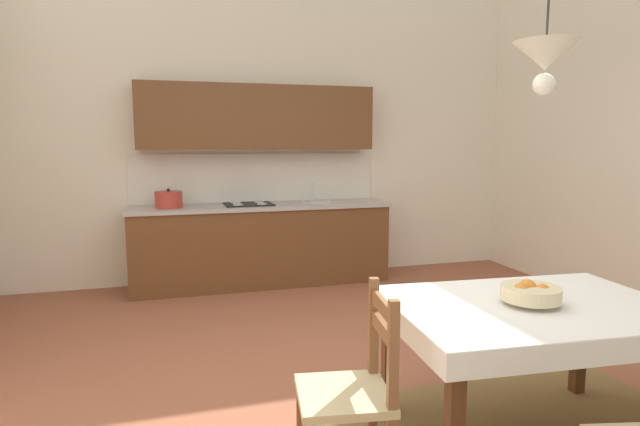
% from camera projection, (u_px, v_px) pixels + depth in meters
% --- Properties ---
extents(ground_plane, '(6.47, 6.78, 0.10)m').
position_uv_depth(ground_plane, '(374.00, 401.00, 3.33)').
color(ground_plane, '#99563D').
extents(wall_back, '(6.47, 0.12, 4.02)m').
position_uv_depth(wall_back, '(273.00, 105.00, 6.04)').
color(wall_back, silver).
rests_on(wall_back, ground_plane).
extents(kitchen_cabinetry, '(2.83, 0.63, 2.20)m').
position_uv_depth(kitchen_cabinetry, '(260.00, 208.00, 5.82)').
color(kitchen_cabinetry, brown).
rests_on(kitchen_cabinetry, ground_plane).
extents(dining_table, '(1.52, 1.11, 0.75)m').
position_uv_depth(dining_table, '(532.00, 326.00, 2.73)').
color(dining_table, '#56331C').
rests_on(dining_table, ground_plane).
extents(dining_chair_tv_side, '(0.48, 0.48, 0.93)m').
position_uv_depth(dining_chair_tv_side, '(352.00, 392.00, 2.41)').
color(dining_chair_tv_side, '#D1BC89').
rests_on(dining_chair_tv_side, ground_plane).
extents(fruit_bowl, '(0.30, 0.30, 0.12)m').
position_uv_depth(fruit_bowl, '(530.00, 293.00, 2.70)').
color(fruit_bowl, beige).
rests_on(fruit_bowl, dining_table).
extents(pendant_lamp, '(0.32, 0.32, 0.80)m').
position_uv_depth(pendant_lamp, '(545.00, 58.00, 2.59)').
color(pendant_lamp, black).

